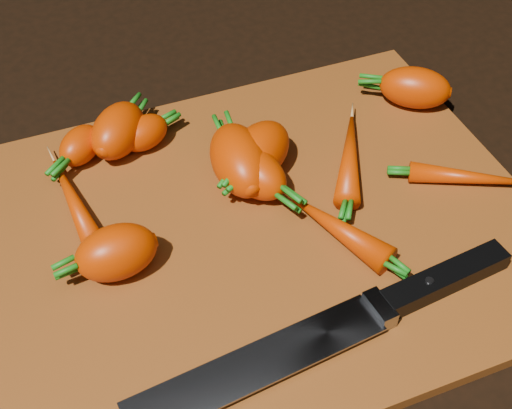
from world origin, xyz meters
name	(u,v)px	position (x,y,z in m)	size (l,w,h in m)	color
ground	(260,238)	(0.00, 0.00, -0.01)	(2.00, 2.00, 0.01)	black
cutting_board	(260,230)	(0.00, 0.00, 0.01)	(0.50, 0.40, 0.01)	brown
carrot_0	(118,131)	(-0.09, 0.15, 0.04)	(0.07, 0.05, 0.05)	#C53200
carrot_1	(116,252)	(-0.13, 0.00, 0.04)	(0.07, 0.05, 0.05)	#C53200
carrot_2	(252,171)	(0.01, 0.05, 0.03)	(0.08, 0.05, 0.05)	#C53200
carrot_3	(239,160)	(0.00, 0.06, 0.04)	(0.09, 0.05, 0.05)	#C53200
carrot_4	(259,152)	(0.03, 0.07, 0.04)	(0.08, 0.05, 0.05)	#C53200
carrot_5	(144,133)	(-0.07, 0.14, 0.03)	(0.05, 0.03, 0.03)	#C53200
carrot_6	(415,88)	(0.22, 0.10, 0.03)	(0.07, 0.04, 0.04)	#C53200
carrot_7	(349,157)	(0.11, 0.04, 0.02)	(0.12, 0.03, 0.03)	#C53200
carrot_8	(471,177)	(0.20, -0.03, 0.02)	(0.11, 0.02, 0.02)	#C53200
carrot_9	(339,229)	(0.06, -0.04, 0.03)	(0.10, 0.03, 0.03)	#C53200
carrot_10	(80,145)	(-0.13, 0.15, 0.03)	(0.05, 0.03, 0.03)	#C53200
carrot_11	(73,199)	(-0.15, 0.09, 0.02)	(0.11, 0.02, 0.02)	#C53200
knife	(281,354)	(-0.04, -0.13, 0.02)	(0.34, 0.06, 0.02)	gray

